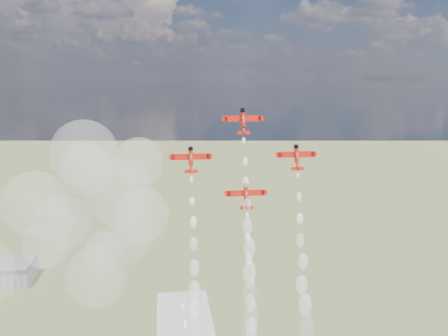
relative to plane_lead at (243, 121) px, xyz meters
name	(u,v)px	position (x,y,z in m)	size (l,w,h in m)	color
plane_lead	(243,121)	(0.00, 0.00, 0.00)	(10.71, 4.17, 7.50)	#BD1409
plane_left	(191,159)	(-15.52, -2.88, -10.47)	(10.71, 4.17, 7.50)	#BD1409
plane_right	(297,157)	(15.52, -2.88, -10.47)	(10.71, 4.17, 7.50)	#BD1409
plane_slot	(246,196)	(0.00, -5.76, -20.94)	(10.71, 4.17, 7.50)	#BD1409
smoke_trail_lead	(249,295)	(-0.18, -13.09, -48.17)	(5.38, 17.42, 56.87)	white
smoke_trail_right	(305,331)	(15.35, -16.28, -58.49)	(5.77, 18.06, 56.80)	white
drifted_smoke_cloud	(79,216)	(-49.92, 13.27, -30.53)	(68.02, 36.45, 60.48)	white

